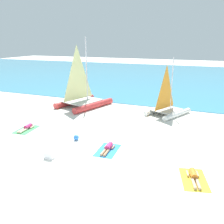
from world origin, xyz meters
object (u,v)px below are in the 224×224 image
beach_ball (76,137)px  cooler_box (49,155)px  towel_left (26,129)px  sunbather_right (194,176)px  towel_right (194,179)px  towel_middle (108,150)px  sunbather_left (27,127)px  sailboat_white (167,106)px  sailboat_red (83,97)px  sunbather_middle (108,148)px

beach_ball → cooler_box: size_ratio=0.68×
towel_left → sunbather_right: bearing=-10.7°
towel_right → sunbather_right: (-0.02, 0.06, 0.13)m
towel_middle → sunbather_left: bearing=171.5°
sunbather_left → towel_middle: size_ratio=0.83×
sunbather_right → cooler_box: bearing=171.9°
sailboat_white → sailboat_red: sailboat_red is taller
sunbather_middle → sunbather_left: bearing=167.9°
towel_middle → sunbather_middle: size_ratio=1.21×
sunbather_left → cooler_box: (4.10, -3.01, 0.05)m
towel_right → beach_ball: bearing=165.1°
sailboat_white → cooler_box: sailboat_white is taller
towel_left → sunbather_left: sunbather_left is taller
towel_left → sunbather_middle: sunbather_middle is taller
towel_right → sunbather_right: bearing=104.5°
towel_right → cooler_box: (-7.22, -0.75, 0.17)m
sunbather_middle → sailboat_white: bearing=72.7°
beach_ball → towel_right: bearing=-14.9°
sunbather_left → towel_middle: 6.65m
sunbather_middle → sunbather_right: (4.74, -1.29, 0.00)m
towel_left → beach_ball: bearing=-4.1°
towel_right → beach_ball: size_ratio=5.56×
sailboat_white → towel_left: sailboat_white is taller
sailboat_white → towel_right: 9.94m
sunbather_left → beach_ball: 4.20m
towel_right → sailboat_red: bearing=139.5°
sunbather_middle → towel_right: (4.76, -1.35, -0.13)m
sunbather_right → beach_ball: bearing=151.1°
sailboat_red → sunbather_left: sailboat_red is taller
sunbather_left → cooler_box: size_ratio=3.14×
towel_left → sunbather_right: 11.50m
towel_right → sunbather_left: bearing=168.7°
sailboat_red → sailboat_white: bearing=20.1°
sunbather_right → beach_ball: beach_ball is taller
towel_middle → sailboat_red: bearing=127.0°
towel_left → towel_right: same height
sunbather_middle → beach_ball: 2.45m
towel_middle → beach_ball: bearing=165.6°
sailboat_red → towel_left: (-0.71, -6.87, -0.93)m
sunbather_left → sunbather_right: (11.31, -2.20, 0.00)m
towel_left → sunbather_left: size_ratio=1.21×
towel_right → towel_middle: bearing=164.9°
sailboat_white → towel_middle: (-1.88, -8.21, -0.69)m
towel_middle → cooler_box: size_ratio=3.80×
sailboat_white → towel_left: size_ratio=2.45×
sunbather_middle → beach_ball: bearing=162.9°
sailboat_red → sunbather_left: bearing=-79.1°
beach_ball → cooler_box: 2.64m
sailboat_red → towel_right: 13.99m
sailboat_red → sunbather_middle: size_ratio=4.01×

